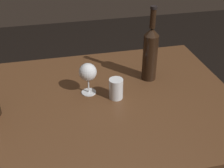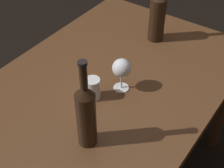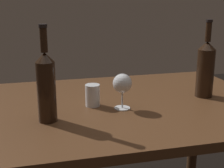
{
  "view_description": "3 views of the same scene",
  "coord_description": "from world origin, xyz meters",
  "px_view_note": "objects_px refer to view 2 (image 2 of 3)",
  "views": [
    {
      "loc": [
        -0.13,
        -1.02,
        1.48
      ],
      "look_at": [
        0.09,
        -0.04,
        0.84
      ],
      "focal_mm": 46.74,
      "sensor_mm": 36.0,
      "label": 1
    },
    {
      "loc": [
        0.91,
        0.65,
        1.7
      ],
      "look_at": [
        0.07,
        0.06,
        0.8
      ],
      "focal_mm": 54.59,
      "sensor_mm": 36.0,
      "label": 2
    },
    {
      "loc": [
        0.36,
        1.29,
        1.2
      ],
      "look_at": [
        0.04,
        0.02,
        0.83
      ],
      "focal_mm": 52.1,
      "sensor_mm": 36.0,
      "label": 3
    }
  ],
  "objects_px": {
    "wine_bottle_second": "(86,114)",
    "water_tumbler": "(93,89)",
    "wine_glass_left": "(122,69)",
    "wine_bottle": "(157,15)"
  },
  "relations": [
    {
      "from": "wine_glass_left",
      "to": "wine_bottle",
      "type": "height_order",
      "value": "wine_bottle"
    },
    {
      "from": "wine_bottle_second",
      "to": "water_tumbler",
      "type": "relative_size",
      "value": 3.87
    },
    {
      "from": "wine_glass_left",
      "to": "water_tumbler",
      "type": "bearing_deg",
      "value": -29.87
    },
    {
      "from": "wine_bottle",
      "to": "wine_bottle_second",
      "type": "relative_size",
      "value": 0.98
    },
    {
      "from": "wine_bottle_second",
      "to": "water_tumbler",
      "type": "xyz_separation_m",
      "value": [
        -0.19,
        -0.13,
        -0.1
      ]
    },
    {
      "from": "wine_bottle_second",
      "to": "water_tumbler",
      "type": "bearing_deg",
      "value": -147.12
    },
    {
      "from": "wine_bottle_second",
      "to": "water_tumbler",
      "type": "distance_m",
      "value": 0.25
    },
    {
      "from": "wine_glass_left",
      "to": "water_tumbler",
      "type": "xyz_separation_m",
      "value": [
        0.11,
        -0.06,
        -0.06
      ]
    },
    {
      "from": "wine_glass_left",
      "to": "water_tumbler",
      "type": "height_order",
      "value": "wine_glass_left"
    },
    {
      "from": "wine_glass_left",
      "to": "wine_bottle_second",
      "type": "bearing_deg",
      "value": 11.33
    }
  ]
}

